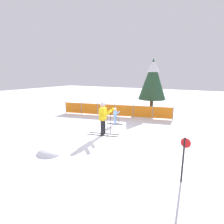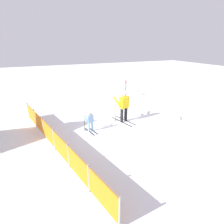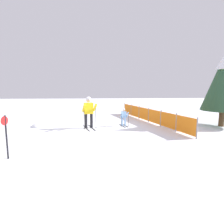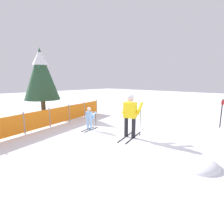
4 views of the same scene
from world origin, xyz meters
The scene contains 6 objects.
ground_plane centered at (0.00, 0.00, 0.00)m, with size 60.00×60.00×0.00m, color white.
skier_adult centered at (0.21, -0.06, 1.06)m, with size 1.70×0.90×1.76m.
skier_child centered at (-0.21, 1.97, 0.62)m, with size 1.02×0.52×1.06m.
safety_fence centered at (-1.24, 3.78, 0.48)m, with size 8.02×2.05×0.96m.
trail_marker centered at (4.39, -2.38, 0.86)m, with size 0.28×0.08×1.38m.
snow_mound centered at (-0.49, -2.97, 0.00)m, with size 1.06×0.90×0.42m, color white.
Camera 2 is at (-7.75, 4.07, 4.05)m, focal length 28.00 mm.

